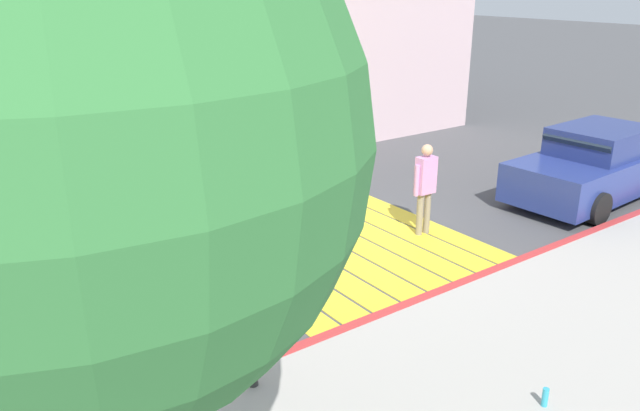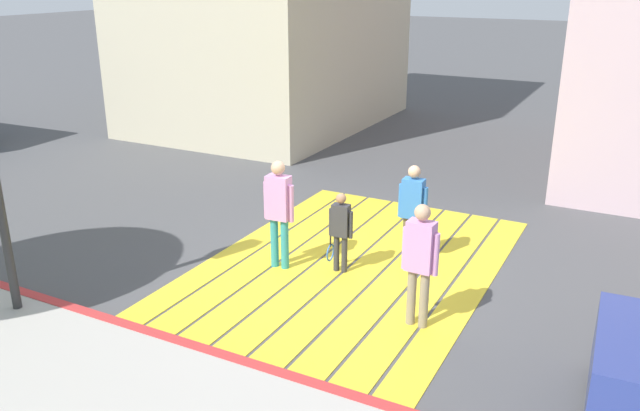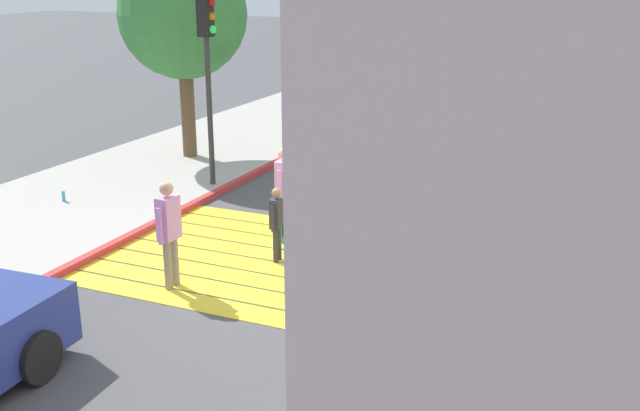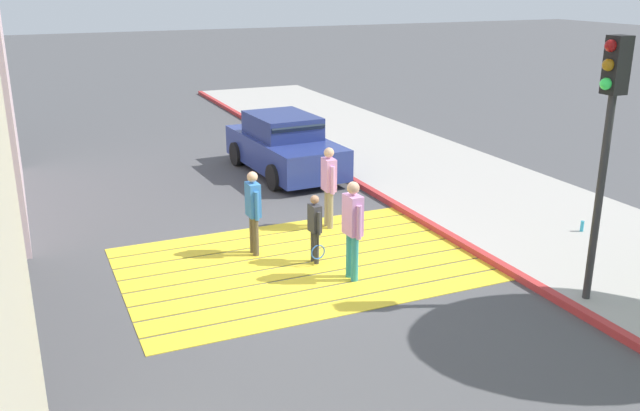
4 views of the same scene
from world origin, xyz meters
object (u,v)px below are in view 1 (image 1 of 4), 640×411
object	(u,v)px
car_parked_near_curb	(595,166)
pedestrian_adult_side	(286,198)
water_bottle	(545,397)
pedestrian_adult_lead	(425,183)
pedestrian_child_with_racket	(319,199)
street_tree	(80,148)
traffic_light_corner	(241,137)
pedestrian_adult_trailing	(328,169)

from	to	relation	value
car_parked_near_curb	pedestrian_adult_side	xyz separation A→B (m)	(1.41, 6.96, 0.30)
pedestrian_adult_side	water_bottle	bearing A→B (deg)	179.80
pedestrian_adult_lead	pedestrian_child_with_racket	xyz separation A→B (m)	(1.03, 1.65, -0.27)
street_tree	water_bottle	size ratio (longest dim) A/B	24.18
traffic_light_corner	pedestrian_adult_trailing	world-z (taller)	traffic_light_corner
car_parked_near_curb	street_tree	xyz separation A→B (m)	(-3.44, 11.38, 2.90)
street_tree	pedestrian_adult_trailing	distance (m)	9.05
pedestrian_adult_lead	traffic_light_corner	bearing A→B (deg)	114.55
pedestrian_adult_trailing	car_parked_near_curb	bearing A→B (deg)	-116.62
pedestrian_adult_side	traffic_light_corner	bearing A→B (deg)	141.13
traffic_light_corner	pedestrian_child_with_racket	size ratio (longest dim) A/B	3.24
pedestrian_adult_side	pedestrian_adult_lead	bearing A→B (deg)	-105.66
car_parked_near_curb	pedestrian_adult_lead	world-z (taller)	pedestrian_adult_lead
street_tree	pedestrian_adult_trailing	world-z (taller)	street_tree
traffic_light_corner	street_tree	world-z (taller)	street_tree
pedestrian_adult_side	pedestrian_adult_trailing	bearing A→B (deg)	-55.95
pedestrian_adult_lead	pedestrian_adult_side	distance (m)	2.66
pedestrian_adult_side	pedestrian_child_with_racket	xyz separation A→B (m)	(0.31, -0.92, -0.30)
traffic_light_corner	water_bottle	distance (m)	4.30
pedestrian_child_with_racket	car_parked_near_curb	bearing A→B (deg)	-105.86
water_bottle	pedestrian_adult_trailing	world-z (taller)	pedestrian_adult_trailing
street_tree	pedestrian_adult_lead	distance (m)	8.53
car_parked_near_curb	pedestrian_adult_side	bearing A→B (deg)	78.55
pedestrian_adult_lead	pedestrian_adult_side	bearing A→B (deg)	74.34
car_parked_near_curb	pedestrian_adult_side	distance (m)	7.11
traffic_light_corner	pedestrian_adult_trailing	xyz separation A→B (m)	(4.18, -4.18, -2.09)
car_parked_near_curb	pedestrian_adult_trailing	bearing A→B (deg)	63.38
water_bottle	pedestrian_adult_lead	xyz separation A→B (m)	(4.48, -2.58, 0.78)
traffic_light_corner	pedestrian_child_with_racket	distance (m)	5.22
pedestrian_adult_lead	pedestrian_adult_trailing	distance (m)	2.07
water_bottle	pedestrian_adult_side	distance (m)	5.26
car_parked_near_curb	pedestrian_adult_lead	bearing A→B (deg)	81.06
car_parked_near_curb	water_bottle	world-z (taller)	car_parked_near_curb
street_tree	pedestrian_adult_side	world-z (taller)	street_tree
street_tree	pedestrian_adult_lead	size ratio (longest dim) A/B	3.08
pedestrian_adult_lead	pedestrian_adult_side	world-z (taller)	pedestrian_adult_side
car_parked_near_curb	street_tree	bearing A→B (deg)	106.82
street_tree	car_parked_near_curb	bearing A→B (deg)	-73.18
water_bottle	pedestrian_child_with_racket	xyz separation A→B (m)	(5.50, -0.94, 0.51)
water_bottle	pedestrian_child_with_racket	size ratio (longest dim) A/B	0.17
street_tree	pedestrian_adult_lead	xyz separation A→B (m)	(4.13, -6.98, -2.62)
car_parked_near_curb	pedestrian_child_with_racket	distance (m)	6.28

